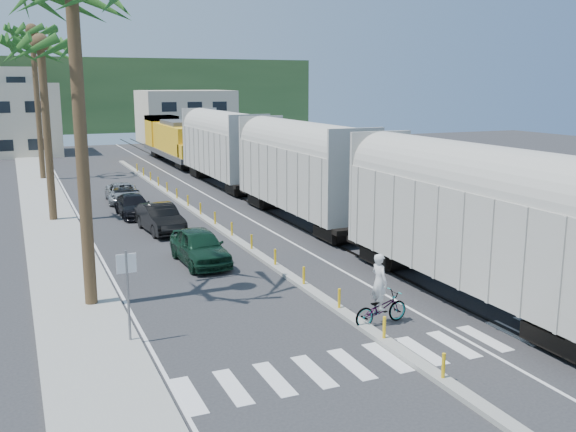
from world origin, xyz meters
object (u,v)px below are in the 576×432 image
object	(u,v)px
car_second	(160,218)
cyclist	(381,302)
car_lead	(200,246)
street_sign	(127,283)

from	to	relation	value
car_second	cyclist	size ratio (longest dim) A/B	1.93
car_lead	car_second	xyz separation A→B (m)	(-0.28, 6.93, -0.03)
street_sign	cyclist	world-z (taller)	street_sign
car_lead	cyclist	distance (m)	10.23
street_sign	car_lead	xyz separation A→B (m)	(4.47, 7.99, -1.18)
street_sign	car_second	bearing A→B (deg)	74.33
street_sign	car_second	distance (m)	15.54
street_sign	car_second	world-z (taller)	street_sign
car_lead	car_second	distance (m)	6.93
street_sign	car_second	size ratio (longest dim) A/B	0.63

